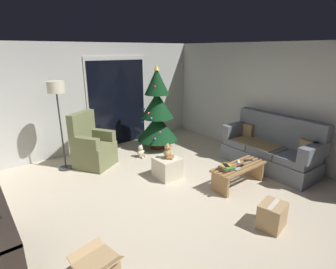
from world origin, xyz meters
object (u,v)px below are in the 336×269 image
ottoman (167,168)px  teddy_bear_cream_by_tree (141,152)px  coffee_table (239,172)px  remote_graphite (248,160)px  floor_lamp (57,96)px  teddy_bear_honey (168,152)px  remote_white (239,162)px  remote_black (240,166)px  armchair (92,147)px  cell_phone (226,165)px  couch (271,149)px  christmas_tree (157,113)px  cardboard_box_taped_mid_floor (272,216)px  remote_silver (238,169)px  book_stack (226,168)px

ottoman → teddy_bear_cream_by_tree: ottoman is taller
coffee_table → remote_graphite: (0.31, 0.03, 0.14)m
floor_lamp → teddy_bear_honey: floor_lamp is taller
remote_white → remote_graphite: same height
remote_black → ottoman: (-0.78, 1.08, -0.20)m
coffee_table → ottoman: bearing=127.5°
armchair → teddy_bear_honey: size_ratio=3.96×
cell_phone → floor_lamp: 3.38m
couch → armchair: bearing=140.2°
remote_white → armchair: size_ratio=0.14×
christmas_tree → teddy_bear_honey: christmas_tree is taller
cardboard_box_taped_mid_floor → teddy_bear_cream_by_tree: bearing=90.8°
remote_white → cell_phone: bearing=-120.6°
remote_black → cardboard_box_taped_mid_floor: (-0.59, -1.00, -0.22)m
remote_white → floor_lamp: bearing=-176.5°
remote_black → ottoman: size_ratio=0.35×
couch → floor_lamp: bearing=142.8°
teddy_bear_honey → cardboard_box_taped_mid_floor: bearing=-85.0°
remote_white → teddy_bear_honey: size_ratio=0.55×
remote_white → remote_silver: 0.31m
remote_black → christmas_tree: bearing=175.6°
coffee_table → cardboard_box_taped_mid_floor: (-0.61, -1.04, -0.08)m
remote_white → book_stack: (-0.42, -0.06, 0.03)m
cell_phone → teddy_bear_honey: (-0.47, 1.01, 0.04)m
couch → remote_black: (-1.16, -0.13, -0.00)m
cell_phone → floor_lamp: floor_lamp is taller
christmas_tree → armchair: christmas_tree is taller
teddy_bear_cream_by_tree → remote_white: bearing=-70.3°
couch → floor_lamp: size_ratio=1.10×
book_stack → floor_lamp: floor_lamp is taller
remote_silver → book_stack: (-0.16, 0.12, 0.03)m
remote_silver → teddy_bear_honey: 1.29m
coffee_table → remote_silver: 0.23m
couch → armchair: armchair is taller
remote_white → remote_graphite: bearing=36.3°
remote_white → couch: bearing=51.1°
coffee_table → armchair: (-1.69, 2.44, 0.14)m
remote_silver → cell_phone: 0.22m
floor_lamp → ottoman: bearing=-48.5°
book_stack → teddy_bear_honey: 1.11m
floor_lamp → couch: bearing=-37.2°
remote_black → cardboard_box_taped_mid_floor: remote_black is taller
couch → cardboard_box_taped_mid_floor: 2.10m
ottoman → floor_lamp: bearing=131.5°
teddy_bear_honey → remote_white: bearing=-46.4°
floor_lamp → christmas_tree: bearing=-4.5°
remote_graphite → book_stack: size_ratio=0.59×
remote_black → teddy_bear_cream_by_tree: bearing=-168.1°
remote_graphite → teddy_bear_honey: bearing=81.4°
book_stack → floor_lamp: 3.39m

